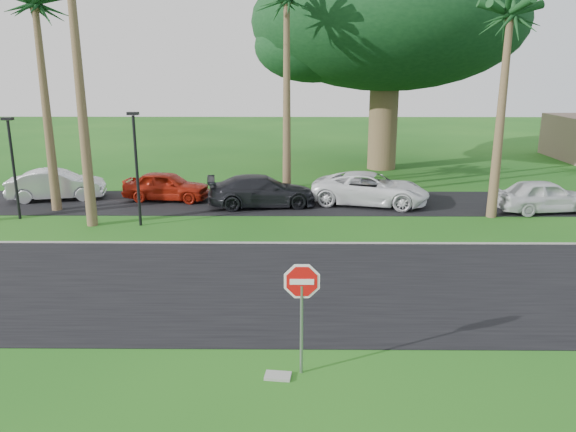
# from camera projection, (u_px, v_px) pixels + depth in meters

# --- Properties ---
(ground) EXTENTS (120.00, 120.00, 0.00)m
(ground) POSITION_uv_depth(u_px,v_px,m) (281.00, 313.00, 14.98)
(ground) COLOR #144D13
(ground) RESTS_ON ground
(road) EXTENTS (120.00, 8.00, 0.02)m
(road) POSITION_uv_depth(u_px,v_px,m) (282.00, 285.00, 16.91)
(road) COLOR black
(road) RESTS_ON ground
(parking_strip) EXTENTS (120.00, 5.00, 0.02)m
(parking_strip) POSITION_uv_depth(u_px,v_px,m) (286.00, 203.00, 27.06)
(parking_strip) COLOR black
(parking_strip) RESTS_ON ground
(curb) EXTENTS (120.00, 0.12, 0.06)m
(curb) POSITION_uv_depth(u_px,v_px,m) (284.00, 243.00, 20.82)
(curb) COLOR gray
(curb) RESTS_ON ground
(stop_sign_near) EXTENTS (1.05, 0.07, 2.62)m
(stop_sign_near) POSITION_uv_depth(u_px,v_px,m) (302.00, 296.00, 11.62)
(stop_sign_near) COLOR gray
(stop_sign_near) RESTS_ON ground
(palm_left_mid) EXTENTS (5.00, 5.00, 10.00)m
(palm_left_mid) POSITION_uv_depth(u_px,v_px,m) (35.00, 9.00, 23.46)
(palm_left_mid) COLOR brown
(palm_left_mid) RESTS_ON ground
(palm_center) EXTENTS (5.00, 5.00, 10.50)m
(palm_center) POSITION_uv_depth(u_px,v_px,m) (287.00, 4.00, 26.14)
(palm_center) COLOR brown
(palm_center) RESTS_ON ground
(palm_right_near) EXTENTS (5.00, 5.00, 9.50)m
(palm_right_near) POSITION_uv_depth(u_px,v_px,m) (510.00, 19.00, 22.45)
(palm_right_near) COLOR brown
(palm_right_near) RESTS_ON ground
(canopy_tree) EXTENTS (16.50, 16.50, 13.12)m
(canopy_tree) POSITION_uv_depth(u_px,v_px,m) (387.00, 22.00, 33.87)
(canopy_tree) COLOR brown
(canopy_tree) RESTS_ON ground
(streetlight_left) EXTENTS (0.45, 0.25, 4.34)m
(streetlight_left) POSITION_uv_depth(u_px,v_px,m) (13.00, 161.00, 23.61)
(streetlight_left) COLOR black
(streetlight_left) RESTS_ON ground
(streetlight_right) EXTENTS (0.45, 0.25, 4.64)m
(streetlight_right) POSITION_uv_depth(u_px,v_px,m) (136.00, 162.00, 22.56)
(streetlight_right) COLOR black
(streetlight_right) RESTS_ON ground
(car_silver) EXTENTS (4.75, 2.50, 1.49)m
(car_silver) POSITION_uv_depth(u_px,v_px,m) (57.00, 185.00, 27.49)
(car_silver) COLOR silver
(car_silver) RESTS_ON ground
(car_red) EXTENTS (4.34, 2.16, 1.42)m
(car_red) POSITION_uv_depth(u_px,v_px,m) (167.00, 186.00, 27.38)
(car_red) COLOR #A21C0D
(car_red) RESTS_ON ground
(car_dark) EXTENTS (5.27, 2.73, 1.46)m
(car_dark) POSITION_uv_depth(u_px,v_px,m) (262.00, 191.00, 26.17)
(car_dark) COLOR black
(car_dark) RESTS_ON ground
(car_minivan) EXTENTS (5.89, 3.76, 1.51)m
(car_minivan) POSITION_uv_depth(u_px,v_px,m) (371.00, 189.00, 26.51)
(car_minivan) COLOR white
(car_minivan) RESTS_ON ground
(car_pickup) EXTENTS (4.53, 2.33, 1.48)m
(car_pickup) POSITION_uv_depth(u_px,v_px,m) (545.00, 196.00, 25.15)
(car_pickup) COLOR silver
(car_pickup) RESTS_ON ground
(utility_slab) EXTENTS (0.59, 0.41, 0.06)m
(utility_slab) POSITION_uv_depth(u_px,v_px,m) (278.00, 376.00, 11.89)
(utility_slab) COLOR gray
(utility_slab) RESTS_ON ground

